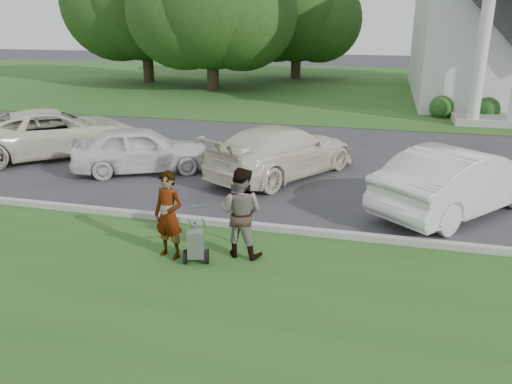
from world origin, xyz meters
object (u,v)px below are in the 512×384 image
at_px(parking_meter_near, 234,206).
at_px(car_a, 55,133).
at_px(striping_cart, 196,245).
at_px(tree_left, 211,7).
at_px(car_b, 141,149).
at_px(person_left, 169,216).
at_px(person_right, 241,213).
at_px(tree_back, 297,14).
at_px(car_d, 460,180).
at_px(car_c, 282,151).

height_order(parking_meter_near, car_a, car_a).
height_order(striping_cart, car_a, car_a).
relative_size(tree_left, car_a, 1.92).
relative_size(striping_cart, car_b, 0.25).
xyz_separation_m(person_left, parking_meter_near, (1.01, 0.90, -0.03)).
height_order(striping_cart, person_right, person_right).
relative_size(tree_back, person_right, 5.47).
distance_m(tree_left, car_b, 18.94).
xyz_separation_m(tree_left, person_left, (7.13, -23.11, -4.26)).
bearing_deg(car_d, person_right, 78.90).
distance_m(person_right, car_b, 6.50).
bearing_deg(tree_left, striping_cart, -71.66).
distance_m(tree_left, person_left, 24.56).
bearing_deg(tree_left, tree_back, 63.43).
bearing_deg(parking_meter_near, tree_left, 110.12).
height_order(striping_cart, person_left, person_left).
bearing_deg(parking_meter_near, person_right, -59.77).
xyz_separation_m(person_left, car_c, (1.00, 5.77, -0.11)).
height_order(tree_left, striping_cart, tree_left).
height_order(striping_cart, car_b, car_b).
height_order(person_left, car_a, person_left).
bearing_deg(car_b, car_c, -106.46).
height_order(person_left, car_b, person_left).
height_order(car_c, car_d, car_d).
xyz_separation_m(car_a, car_d, (12.46, -2.25, 0.01)).
xyz_separation_m(striping_cart, car_a, (-7.43, 6.32, 0.40)).
relative_size(tree_left, striping_cart, 10.61).
xyz_separation_m(person_left, car_a, (-6.85, 6.18, -0.08)).
relative_size(person_left, car_d, 0.36).
xyz_separation_m(parking_meter_near, car_a, (-7.86, 5.28, -0.05)).
height_order(tree_left, car_b, tree_left).
height_order(person_right, car_d, person_right).
xyz_separation_m(parking_meter_near, car_b, (-4.16, 4.23, -0.13)).
distance_m(person_right, parking_meter_near, 0.58).
bearing_deg(car_a, striping_cart, -173.00).
distance_m(tree_left, car_c, 19.64).
distance_m(parking_meter_near, car_c, 4.88).
bearing_deg(car_b, striping_cart, -170.01).
bearing_deg(tree_left, car_b, -77.54).
distance_m(person_right, car_c, 5.38).
bearing_deg(car_a, car_c, -135.57).
xyz_separation_m(striping_cart, parking_meter_near, (0.43, 1.04, 0.44)).
height_order(tree_back, striping_cart, tree_back).
relative_size(striping_cart, car_c, 0.20).
bearing_deg(car_c, car_a, 26.66).
bearing_deg(car_b, tree_back, -25.39).
bearing_deg(person_left, parking_meter_near, 54.72).
relative_size(car_a, car_d, 1.17).
distance_m(striping_cart, car_b, 6.46).
bearing_deg(person_left, striping_cart, -0.55).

